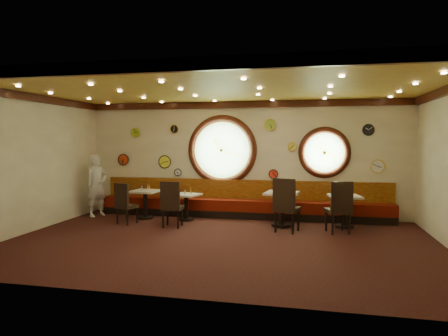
% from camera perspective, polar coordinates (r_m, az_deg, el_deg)
% --- Properties ---
extents(floor, '(9.00, 6.00, 0.00)m').
position_cam_1_polar(floor, '(8.47, -0.62, -10.56)').
color(floor, black).
rests_on(floor, ground).
extents(ceiling, '(9.00, 6.00, 0.02)m').
position_cam_1_polar(ceiling, '(8.27, -0.64, 11.44)').
color(ceiling, gold).
rests_on(ceiling, wall_back).
extents(wall_back, '(9.00, 0.02, 3.20)m').
position_cam_1_polar(wall_back, '(11.16, 2.75, 1.28)').
color(wall_back, beige).
rests_on(wall_back, floor).
extents(wall_front, '(9.00, 0.02, 3.20)m').
position_cam_1_polar(wall_front, '(5.34, -7.72, -1.72)').
color(wall_front, beige).
rests_on(wall_front, floor).
extents(wall_left, '(0.02, 6.00, 3.20)m').
position_cam_1_polar(wall_left, '(10.20, -26.13, 0.62)').
color(wall_left, beige).
rests_on(wall_left, floor).
extents(molding_back, '(9.00, 0.10, 0.18)m').
position_cam_1_polar(molding_back, '(11.14, 2.74, 9.05)').
color(molding_back, '#341209').
rests_on(molding_back, wall_back).
extents(molding_front, '(9.00, 0.10, 0.18)m').
position_cam_1_polar(molding_front, '(5.45, -7.69, 14.33)').
color(molding_front, '#341209').
rests_on(molding_front, wall_back).
extents(molding_left, '(0.10, 6.00, 0.18)m').
position_cam_1_polar(molding_left, '(10.20, -26.17, 9.11)').
color(molding_left, '#341209').
rests_on(molding_left, wall_back).
extents(banquette_base, '(8.00, 0.55, 0.20)m').
position_cam_1_polar(banquette_base, '(11.06, 2.49, -6.58)').
color(banquette_base, black).
rests_on(banquette_base, floor).
extents(banquette_seat, '(8.00, 0.55, 0.30)m').
position_cam_1_polar(banquette_seat, '(11.02, 2.50, -5.30)').
color(banquette_seat, '#551007').
rests_on(banquette_seat, banquette_base).
extents(banquette_back, '(8.00, 0.10, 0.55)m').
position_cam_1_polar(banquette_back, '(11.17, 2.69, -3.10)').
color(banquette_back, '#651507').
rests_on(banquette_back, wall_back).
extents(porthole_left_glass, '(1.66, 0.02, 1.66)m').
position_cam_1_polar(porthole_left_glass, '(11.26, -0.26, 2.58)').
color(porthole_left_glass, '#89C174').
rests_on(porthole_left_glass, wall_back).
extents(porthole_left_frame, '(1.98, 0.18, 1.98)m').
position_cam_1_polar(porthole_left_frame, '(11.24, -0.28, 2.58)').
color(porthole_left_frame, '#341209').
rests_on(porthole_left_frame, wall_back).
extents(porthole_left_ring, '(1.61, 0.03, 1.61)m').
position_cam_1_polar(porthole_left_ring, '(11.21, -0.31, 2.57)').
color(porthole_left_ring, gold).
rests_on(porthole_left_ring, wall_back).
extents(porthole_right_glass, '(1.10, 0.02, 1.10)m').
position_cam_1_polar(porthole_right_glass, '(11.01, 14.14, 2.16)').
color(porthole_right_glass, '#89C174').
rests_on(porthole_right_glass, wall_back).
extents(porthole_right_frame, '(1.38, 0.18, 1.38)m').
position_cam_1_polar(porthole_right_frame, '(10.99, 14.14, 2.16)').
color(porthole_right_frame, '#341209').
rests_on(porthole_right_frame, wall_back).
extents(porthole_right_ring, '(1.09, 0.03, 1.09)m').
position_cam_1_polar(porthole_right_ring, '(10.96, 14.15, 2.16)').
color(porthole_right_ring, gold).
rests_on(porthole_right_ring, wall_back).
extents(wall_clock_0, '(0.32, 0.03, 0.32)m').
position_cam_1_polar(wall_clock_0, '(12.23, -14.16, 1.16)').
color(wall_clock_0, red).
rests_on(wall_clock_0, wall_back).
extents(wall_clock_1, '(0.20, 0.03, 0.20)m').
position_cam_1_polar(wall_clock_1, '(11.61, -6.58, -0.62)').
color(wall_clock_1, silver).
rests_on(wall_clock_1, wall_back).
extents(wall_clock_2, '(0.22, 0.03, 0.22)m').
position_cam_1_polar(wall_clock_2, '(10.97, 9.71, 3.01)').
color(wall_clock_2, '#E1D64B').
rests_on(wall_clock_2, wall_back).
extents(wall_clock_3, '(0.26, 0.03, 0.26)m').
position_cam_1_polar(wall_clock_3, '(12.05, -12.52, 4.95)').
color(wall_clock_3, '#8DB824').
rests_on(wall_clock_3, wall_back).
extents(wall_clock_4, '(0.30, 0.03, 0.30)m').
position_cam_1_polar(wall_clock_4, '(11.02, 6.61, 6.16)').
color(wall_clock_4, '#8CC13C').
rests_on(wall_clock_4, wall_back).
extents(wall_clock_5, '(0.36, 0.03, 0.36)m').
position_cam_1_polar(wall_clock_5, '(11.72, -8.45, 0.88)').
color(wall_clock_5, yellow).
rests_on(wall_clock_5, wall_back).
extents(wall_clock_6, '(0.28, 0.03, 0.28)m').
position_cam_1_polar(wall_clock_6, '(11.07, 19.92, 5.16)').
color(wall_clock_6, black).
rests_on(wall_clock_6, wall_back).
extents(wall_clock_7, '(0.24, 0.03, 0.24)m').
position_cam_1_polar(wall_clock_7, '(11.04, 7.07, -0.86)').
color(wall_clock_7, red).
rests_on(wall_clock_7, wall_back).
extents(wall_clock_8, '(0.34, 0.03, 0.34)m').
position_cam_1_polar(wall_clock_8, '(11.12, 21.08, 0.23)').
color(wall_clock_8, silver).
rests_on(wall_clock_8, wall_back).
extents(wall_clock_9, '(0.24, 0.03, 0.24)m').
position_cam_1_polar(wall_clock_9, '(11.61, -7.10, 5.55)').
color(wall_clock_9, black).
rests_on(wall_clock_9, wall_back).
extents(table_a, '(0.76, 0.76, 0.78)m').
position_cam_1_polar(table_a, '(11.05, -11.17, -4.62)').
color(table_a, black).
rests_on(table_a, floor).
extents(table_b, '(0.78, 0.78, 0.71)m').
position_cam_1_polar(table_b, '(10.67, -5.43, -5.10)').
color(table_b, black).
rests_on(table_b, floor).
extents(table_c, '(0.88, 0.88, 0.85)m').
position_cam_1_polar(table_c, '(9.98, 8.22, -5.22)').
color(table_c, black).
rests_on(table_c, floor).
extents(table_d, '(0.84, 0.84, 0.79)m').
position_cam_1_polar(table_d, '(10.19, 16.85, -5.39)').
color(table_d, black).
rests_on(table_d, floor).
extents(chair_a, '(0.55, 0.55, 0.65)m').
position_cam_1_polar(chair_a, '(10.42, -14.07, -4.56)').
color(chair_a, black).
rests_on(chair_a, floor).
extents(chair_b, '(0.50, 0.50, 0.70)m').
position_cam_1_polar(chair_b, '(9.78, -7.54, -4.73)').
color(chair_b, black).
rests_on(chair_b, floor).
extents(chair_c, '(0.65, 0.65, 0.78)m').
position_cam_1_polar(chair_c, '(9.29, 8.80, -4.78)').
color(chair_c, black).
rests_on(chair_c, floor).
extents(chair_d, '(0.64, 0.64, 0.74)m').
position_cam_1_polar(chair_d, '(9.44, 16.21, -4.94)').
color(chair_d, black).
rests_on(chair_d, floor).
extents(condiment_a_salt, '(0.04, 0.04, 0.11)m').
position_cam_1_polar(condiment_a_salt, '(11.15, -11.61, -2.76)').
color(condiment_a_salt, silver).
rests_on(condiment_a_salt, table_a).
extents(condiment_b_salt, '(0.03, 0.03, 0.09)m').
position_cam_1_polar(condiment_b_salt, '(10.69, -5.52, -3.42)').
color(condiment_b_salt, silver).
rests_on(condiment_b_salt, table_b).
extents(condiment_c_salt, '(0.04, 0.04, 0.11)m').
position_cam_1_polar(condiment_c_salt, '(9.95, 7.41, -3.07)').
color(condiment_c_salt, silver).
rests_on(condiment_c_salt, table_c).
extents(condiment_d_salt, '(0.03, 0.03, 0.09)m').
position_cam_1_polar(condiment_d_salt, '(10.22, 16.65, -3.45)').
color(condiment_d_salt, '#BBBBC0').
rests_on(condiment_d_salt, table_d).
extents(condiment_a_pepper, '(0.04, 0.04, 0.11)m').
position_cam_1_polar(condiment_a_pepper, '(10.97, -10.85, -2.86)').
color(condiment_a_pepper, silver).
rests_on(condiment_a_pepper, table_a).
extents(condiment_b_pepper, '(0.04, 0.04, 0.11)m').
position_cam_1_polar(condiment_b_pepper, '(10.57, -5.66, -3.45)').
color(condiment_b_pepper, silver).
rests_on(condiment_b_pepper, table_b).
extents(condiment_c_pepper, '(0.04, 0.04, 0.10)m').
position_cam_1_polar(condiment_c_pepper, '(9.88, 8.34, -3.15)').
color(condiment_c_pepper, silver).
rests_on(condiment_c_pepper, table_c).
extents(condiment_d_pepper, '(0.04, 0.04, 0.11)m').
position_cam_1_polar(condiment_d_pepper, '(10.08, 17.29, -3.52)').
color(condiment_d_pepper, '#B8B9BD').
rests_on(condiment_d_pepper, table_d).
extents(condiment_a_bottle, '(0.05, 0.05, 0.17)m').
position_cam_1_polar(condiment_a_bottle, '(11.01, -10.70, -2.69)').
color(condiment_a_bottle, gold).
rests_on(condiment_a_bottle, table_a).
extents(condiment_b_bottle, '(0.05, 0.05, 0.17)m').
position_cam_1_polar(condiment_b_bottle, '(10.70, -4.74, -3.19)').
color(condiment_b_bottle, gold).
rests_on(condiment_b_bottle, table_b).
extents(condiment_c_bottle, '(0.06, 0.06, 0.18)m').
position_cam_1_polar(condiment_c_bottle, '(10.06, 8.84, -2.81)').
color(condiment_c_bottle, gold).
rests_on(condiment_c_bottle, table_c).
extents(condiment_d_bottle, '(0.05, 0.05, 0.16)m').
position_cam_1_polar(condiment_d_bottle, '(10.18, 17.64, -3.30)').
color(condiment_d_bottle, gold).
rests_on(condiment_d_bottle, table_d).
extents(waiter, '(0.65, 0.75, 1.72)m').
position_cam_1_polar(waiter, '(11.73, -17.70, -2.39)').
color(waiter, silver).
rests_on(waiter, floor).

